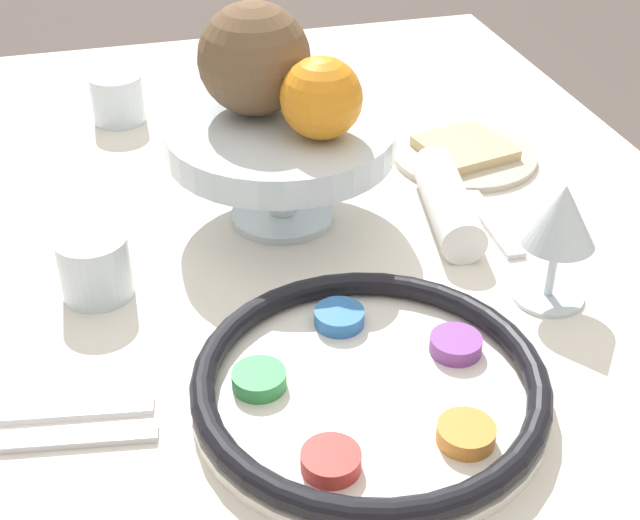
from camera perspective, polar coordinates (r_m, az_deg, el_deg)
The scene contains 12 objects.
seder_plate at distance 0.70m, azimuth 3.21°, elevation -7.99°, with size 0.28×0.28×0.03m.
wine_glass at distance 0.80m, azimuth 15.16°, elevation 2.46°, with size 0.07×0.07×0.12m.
fruit_stand at distance 0.89m, azimuth -2.52°, elevation 7.38°, with size 0.23×0.23×0.11m.
orange_fruit at distance 0.84m, azimuth -0.12°, elevation 10.30°, with size 0.08×0.08×0.08m.
coconut at distance 0.89m, azimuth -4.24°, elevation 12.73°, with size 0.11×0.11×0.11m.
bread_plate at distance 1.06m, azimuth 9.22°, elevation 6.77°, with size 0.17×0.17×0.02m.
napkin_roll at distance 0.93m, azimuth 8.16°, elevation 3.70°, with size 0.17×0.07×0.05m.
cup_near at distance 1.16m, azimuth -12.83°, elevation 10.04°, with size 0.07×0.07×0.06m.
cup_mid at distance 0.83m, azimuth -14.22°, elevation -0.40°, with size 0.07×0.07×0.06m.
fork_left at distance 0.71m, azimuth -17.33°, elevation -10.90°, with size 0.05×0.17×0.01m.
fork_right at distance 0.73m, azimuth -17.34°, elevation -9.27°, with size 0.05×0.17×0.01m.
spoon at distance 0.95m, azimuth 10.66°, elevation 2.72°, with size 0.15×0.02×0.01m.
Camera 1 is at (-0.65, 0.20, 1.20)m, focal length 50.00 mm.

